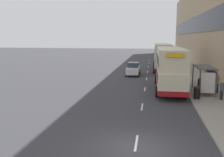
% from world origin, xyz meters
% --- Properties ---
extents(ground_plane, '(220.00, 220.00, 0.00)m').
position_xyz_m(ground_plane, '(0.00, 0.00, 0.00)').
color(ground_plane, '#38383D').
extents(pavement, '(5.00, 93.00, 0.14)m').
position_xyz_m(pavement, '(6.50, 38.50, 0.07)').
color(pavement, gray).
rests_on(pavement, ground_plane).
extents(terrace_facade, '(3.10, 93.00, 17.44)m').
position_xyz_m(terrace_facade, '(10.49, 38.50, 8.72)').
color(terrace_facade, tan).
rests_on(terrace_facade, ground_plane).
extents(lane_mark_0, '(0.12, 2.00, 0.01)m').
position_xyz_m(lane_mark_0, '(0.00, 0.66, 0.01)').
color(lane_mark_0, silver).
rests_on(lane_mark_0, ground_plane).
extents(lane_mark_1, '(0.12, 2.00, 0.01)m').
position_xyz_m(lane_mark_1, '(0.00, 7.45, 0.01)').
color(lane_mark_1, silver).
rests_on(lane_mark_1, ground_plane).
extents(lane_mark_2, '(0.12, 2.00, 0.01)m').
position_xyz_m(lane_mark_2, '(0.00, 14.25, 0.01)').
color(lane_mark_2, silver).
rests_on(lane_mark_2, ground_plane).
extents(lane_mark_3, '(0.12, 2.00, 0.01)m').
position_xyz_m(lane_mark_3, '(0.00, 21.04, 0.01)').
color(lane_mark_3, silver).
rests_on(lane_mark_3, ground_plane).
extents(lane_mark_4, '(0.12, 2.00, 0.01)m').
position_xyz_m(lane_mark_4, '(0.00, 27.83, 0.01)').
color(lane_mark_4, silver).
rests_on(lane_mark_4, ground_plane).
extents(lane_mark_5, '(0.12, 2.00, 0.01)m').
position_xyz_m(lane_mark_5, '(0.00, 34.62, 0.01)').
color(lane_mark_5, silver).
rests_on(lane_mark_5, ground_plane).
extents(lane_mark_6, '(0.12, 2.00, 0.01)m').
position_xyz_m(lane_mark_6, '(0.00, 41.41, 0.01)').
color(lane_mark_6, silver).
rests_on(lane_mark_6, ground_plane).
extents(lane_mark_7, '(0.12, 2.00, 0.01)m').
position_xyz_m(lane_mark_7, '(0.00, 48.20, 0.01)').
color(lane_mark_7, silver).
rests_on(lane_mark_7, ground_plane).
extents(bus_shelter, '(1.60, 4.20, 2.48)m').
position_xyz_m(bus_shelter, '(5.77, 12.83, 1.88)').
color(bus_shelter, '#4C4C51').
rests_on(bus_shelter, ground_plane).
extents(double_decker_bus_near, '(2.85, 10.34, 4.30)m').
position_xyz_m(double_decker_bus_near, '(2.47, 14.24, 2.28)').
color(double_decker_bus_near, beige).
rests_on(double_decker_bus_near, ground_plane).
extents(double_decker_bus_ahead, '(2.85, 11.51, 4.30)m').
position_xyz_m(double_decker_bus_ahead, '(2.29, 29.87, 2.29)').
color(double_decker_bus_ahead, beige).
rests_on(double_decker_bus_ahead, ground_plane).
extents(car_0, '(1.92, 4.18, 1.83)m').
position_xyz_m(car_0, '(-1.98, 23.89, 0.89)').
color(car_0, silver).
rests_on(car_0, ground_plane).
extents(pedestrian_at_shelter, '(0.32, 0.32, 1.64)m').
position_xyz_m(pedestrian_at_shelter, '(6.54, 10.30, 0.98)').
color(pedestrian_at_shelter, '#23232D').
rests_on(pedestrian_at_shelter, ground_plane).
extents(pedestrian_1, '(0.37, 0.37, 1.85)m').
position_xyz_m(pedestrian_1, '(6.83, 13.06, 1.08)').
color(pedestrian_1, '#23232D').
rests_on(pedestrian_1, ground_plane).
extents(pedestrian_2, '(0.34, 0.34, 1.69)m').
position_xyz_m(pedestrian_2, '(4.99, 11.83, 1.00)').
color(pedestrian_2, '#23232D').
rests_on(pedestrian_2, ground_plane).
extents(pedestrian_3, '(0.35, 0.35, 1.78)m').
position_xyz_m(pedestrian_3, '(6.81, 18.14, 1.05)').
color(pedestrian_3, '#23232D').
rests_on(pedestrian_3, ground_plane).
extents(litter_bin, '(0.55, 0.55, 1.05)m').
position_xyz_m(litter_bin, '(4.55, 10.32, 0.67)').
color(litter_bin, black).
rests_on(litter_bin, ground_plane).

